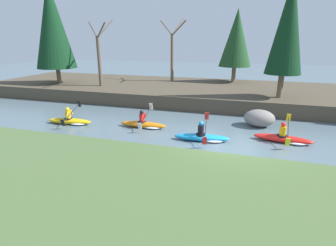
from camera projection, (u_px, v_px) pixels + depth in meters
name	position (u px, v px, depth m)	size (l,w,h in m)	color
ground_plane	(230.00, 150.00, 11.80)	(90.00, 90.00, 0.00)	slate
riverbank_near	(218.00, 221.00, 6.85)	(44.00, 7.62, 0.52)	#4C6638
riverbank_far	(239.00, 94.00, 21.28)	(44.00, 9.53, 1.00)	#4C4233
conifer_tree_far_left	(52.00, 25.00, 21.89)	(3.34, 3.34, 8.41)	brown
conifer_tree_left	(236.00, 38.00, 23.03)	(2.85, 2.85, 6.31)	#7A664C
conifer_tree_mid_left	(288.00, 25.00, 16.35)	(2.30, 2.30, 7.70)	brown
bare_tree_upstream	(99.00, 55.00, 21.50)	(2.97, 2.94, 5.34)	brown
bare_tree_mid_upstream	(173.00, 52.00, 24.00)	(3.13, 3.09, 5.64)	brown
kayaker_lead	(285.00, 139.00, 12.66)	(2.79, 2.07, 1.20)	red
kayaker_middle	(204.00, 137.00, 12.85)	(2.79, 2.07, 1.20)	#1993D6
kayaker_trailing	(145.00, 124.00, 14.78)	(2.78, 2.06, 1.20)	orange
kayaker_far_back	(71.00, 121.00, 15.39)	(2.79, 2.07, 1.20)	yellow
boulder_midstream	(259.00, 118.00, 14.93)	(1.71, 1.34, 0.96)	gray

